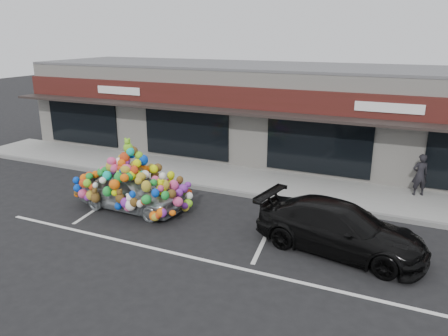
% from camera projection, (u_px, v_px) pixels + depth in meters
% --- Properties ---
extents(ground, '(90.00, 90.00, 0.00)m').
position_uv_depth(ground, '(185.00, 216.00, 14.22)').
color(ground, black).
rests_on(ground, ground).
extents(shop_building, '(24.00, 7.20, 4.31)m').
position_uv_depth(shop_building, '(271.00, 111.00, 20.92)').
color(shop_building, beige).
rests_on(shop_building, ground).
extents(sidewalk, '(26.00, 3.00, 0.15)m').
position_uv_depth(sidewalk, '(234.00, 179.00, 17.67)').
color(sidewalk, gray).
rests_on(sidewalk, ground).
extents(kerb, '(26.00, 0.18, 0.16)m').
position_uv_depth(kerb, '(218.00, 190.00, 16.37)').
color(kerb, slate).
rests_on(kerb, ground).
extents(parking_stripe_left, '(0.73, 4.37, 0.01)m').
position_uv_depth(parking_stripe_left, '(110.00, 199.00, 15.67)').
color(parking_stripe_left, silver).
rests_on(parking_stripe_left, ground).
extents(parking_stripe_mid, '(0.73, 4.37, 0.01)m').
position_uv_depth(parking_stripe_mid, '(269.00, 229.00, 13.28)').
color(parking_stripe_mid, silver).
rests_on(parking_stripe_mid, ground).
extents(lane_line, '(14.00, 0.12, 0.01)m').
position_uv_depth(lane_line, '(209.00, 261.00, 11.43)').
color(lane_line, silver).
rests_on(lane_line, ground).
extents(toy_car, '(2.75, 4.08, 2.34)m').
position_uv_depth(toy_car, '(131.00, 187.00, 14.63)').
color(toy_car, '#999FA3').
rests_on(toy_car, ground).
extents(black_sedan, '(2.63, 4.86, 1.34)m').
position_uv_depth(black_sedan, '(340.00, 228.00, 11.80)').
color(black_sedan, black).
rests_on(black_sedan, ground).
extents(pedestrian_a, '(0.66, 0.57, 1.53)m').
position_uv_depth(pedestrian_a, '(420.00, 175.00, 15.48)').
color(pedestrian_a, black).
rests_on(pedestrian_a, sidewalk).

